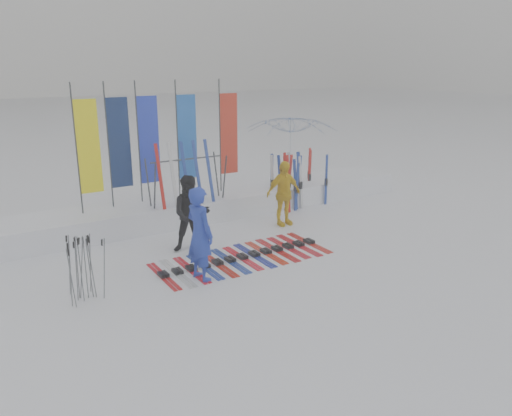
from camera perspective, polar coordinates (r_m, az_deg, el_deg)
ground at (r=10.51m, az=3.70°, el=-7.50°), size 120.00×120.00×0.00m
snow_bank at (r=14.18m, az=-7.09°, el=0.07°), size 14.00×1.60×0.60m
person_blue at (r=9.97m, az=-6.44°, el=-2.96°), size 0.58×0.78×1.93m
person_black at (r=11.53m, az=-7.42°, el=-0.67°), size 1.07×0.97×1.80m
person_yellow at (r=13.33m, az=3.15°, el=1.68°), size 1.04×0.46×1.75m
tent_canopy at (r=16.36m, az=4.01°, el=6.07°), size 3.84×3.87×2.67m
ski_row at (r=11.26m, az=-1.53°, el=-5.60°), size 3.93×1.69×0.07m
pole_cluster at (r=9.73m, az=-19.22°, el=-6.59°), size 0.70×0.67×1.25m
feather_flags at (r=13.63m, az=-11.33°, el=7.59°), size 4.60×0.31×3.20m
ski_rack at (r=13.42m, az=-7.90°, el=3.88°), size 2.04×0.80×1.23m
upright_skis at (r=15.19m, az=4.42°, el=3.19°), size 1.73×1.20×1.70m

